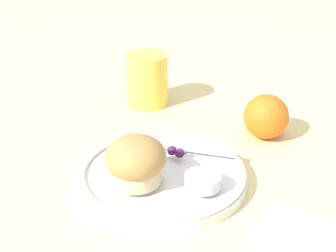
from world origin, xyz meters
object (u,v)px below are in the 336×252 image
object	(u,v)px
juice_glass	(148,80)
muffin	(136,161)
orange_fruit	(266,117)
butter_knife	(182,147)

from	to	relation	value
juice_glass	muffin	bearing A→B (deg)	-57.19
muffin	orange_fruit	world-z (taller)	muffin
muffin	butter_knife	size ratio (longest dim) A/B	0.50
orange_fruit	juice_glass	bearing A→B (deg)	179.38
butter_knife	juice_glass	world-z (taller)	juice_glass
butter_knife	juice_glass	distance (m)	0.21
muffin	orange_fruit	size ratio (longest dim) A/B	1.10
butter_knife	juice_glass	size ratio (longest dim) A/B	1.64
butter_knife	orange_fruit	bearing A→B (deg)	43.95
muffin	juice_glass	bearing A→B (deg)	122.81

